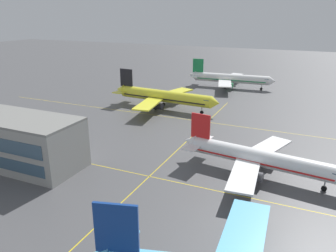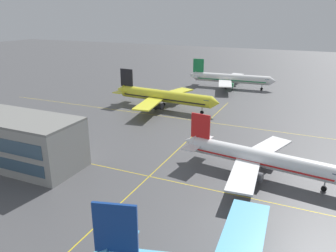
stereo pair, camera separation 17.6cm
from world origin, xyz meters
TOP-DOWN VIEW (x-y plane):
  - airliner_second_row at (20.63, 47.56)m, footprint 36.10×30.88m
  - airliner_third_row at (-18.95, 85.72)m, footprint 41.19×35.43m
  - airliner_far_left_stand at (-5.96, 128.69)m, footprint 39.18×33.76m
  - taxiway_markings at (0.00, 37.50)m, footprint 158.80×130.35m

SIDE VIEW (x-z plane):
  - taxiway_markings at x=0.00m, z-range 0.00..0.01m
  - airliner_second_row at x=20.63m, z-range -1.78..9.44m
  - airliner_far_left_stand at x=-5.96m, z-range -1.93..10.25m
  - airliner_third_row at x=-18.95m, z-range -2.03..10.77m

